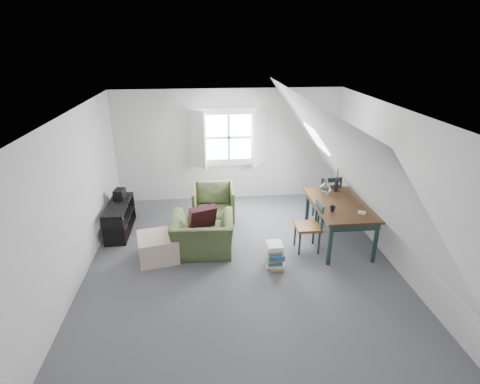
{
  "coord_description": "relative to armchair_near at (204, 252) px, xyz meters",
  "views": [
    {
      "loc": [
        -0.53,
        -5.36,
        3.5
      ],
      "look_at": [
        0.05,
        0.6,
        1.01
      ],
      "focal_mm": 28.0,
      "sensor_mm": 36.0,
      "label": 1
    }
  ],
  "objects": [
    {
      "name": "floor",
      "position": [
        0.62,
        -0.35,
        0.0
      ],
      "size": [
        5.5,
        5.5,
        0.0
      ],
      "primitive_type": "plane",
      "color": "#4E4E54",
      "rests_on": "ground"
    },
    {
      "name": "ceiling",
      "position": [
        0.62,
        -0.35,
        2.5
      ],
      "size": [
        5.5,
        5.5,
        0.0
      ],
      "primitive_type": "plane",
      "rotation": [
        3.14,
        0.0,
        0.0
      ],
      "color": "white",
      "rests_on": "wall_back"
    },
    {
      "name": "wall_back",
      "position": [
        0.62,
        2.4,
        1.25
      ],
      "size": [
        5.0,
        0.0,
        5.0
      ],
      "primitive_type": "plane",
      "rotation": [
        1.57,
        0.0,
        0.0
      ],
      "color": "silver",
      "rests_on": "ground"
    },
    {
      "name": "wall_front",
      "position": [
        0.62,
        -3.1,
        1.25
      ],
      "size": [
        5.0,
        0.0,
        5.0
      ],
      "primitive_type": "plane",
      "rotation": [
        -1.57,
        0.0,
        0.0
      ],
      "color": "silver",
      "rests_on": "ground"
    },
    {
      "name": "wall_left",
      "position": [
        -1.88,
        -0.35,
        1.25
      ],
      "size": [
        0.0,
        5.5,
        5.5
      ],
      "primitive_type": "plane",
      "rotation": [
        1.57,
        0.0,
        1.57
      ],
      "color": "silver",
      "rests_on": "ground"
    },
    {
      "name": "wall_right",
      "position": [
        3.12,
        -0.35,
        1.25
      ],
      "size": [
        0.0,
        5.5,
        5.5
      ],
      "primitive_type": "plane",
      "rotation": [
        1.57,
        0.0,
        -1.57
      ],
      "color": "silver",
      "rests_on": "ground"
    },
    {
      "name": "slope_left",
      "position": [
        -0.93,
        -0.35,
        1.78
      ],
      "size": [
        3.19,
        5.5,
        4.48
      ],
      "primitive_type": "plane",
      "rotation": [
        0.0,
        2.19,
        0.0
      ],
      "color": "white",
      "rests_on": "wall_left"
    },
    {
      "name": "slope_right",
      "position": [
        2.17,
        -0.35,
        1.78
      ],
      "size": [
        3.19,
        5.5,
        4.48
      ],
      "primitive_type": "plane",
      "rotation": [
        0.0,
        -2.19,
        0.0
      ],
      "color": "white",
      "rests_on": "wall_right"
    },
    {
      "name": "dormer_window",
      "position": [
        0.62,
        2.33,
        1.45
      ],
      "size": [
        1.71,
        0.35,
        1.3
      ],
      "color": "white",
      "rests_on": "wall_back"
    },
    {
      "name": "skylight",
      "position": [
        2.17,
        0.95,
        1.75
      ],
      "size": [
        0.35,
        0.75,
        0.47
      ],
      "primitive_type": "cube",
      "rotation": [
        0.0,
        0.95,
        0.0
      ],
      "color": "white",
      "rests_on": "slope_right"
    },
    {
      "name": "armchair_near",
      "position": [
        0.0,
        0.0,
        0.0
      ],
      "size": [
        1.09,
        0.97,
        0.68
      ],
      "primitive_type": "imported",
      "rotation": [
        0.0,
        0.0,
        3.08
      ],
      "color": "#424D2B",
      "rests_on": "floor"
    },
    {
      "name": "armchair_far",
      "position": [
        0.22,
        1.19,
        0.0
      ],
      "size": [
        0.84,
        0.86,
        0.76
      ],
      "primitive_type": "imported",
      "rotation": [
        0.0,
        0.0,
        -0.02
      ],
      "color": "#424D2B",
      "rests_on": "floor"
    },
    {
      "name": "throw_pillow",
      "position": [
        0.0,
        0.15,
        0.59
      ],
      "size": [
        0.54,
        0.42,
        0.49
      ],
      "primitive_type": "cube",
      "rotation": [
        0.31,
        0.0,
        0.37
      ],
      "color": "#340E16",
      "rests_on": "armchair_near"
    },
    {
      "name": "ottoman",
      "position": [
        -0.76,
        -0.12,
        0.21
      ],
      "size": [
        0.75,
        0.75,
        0.43
      ],
      "primitive_type": "cube",
      "rotation": [
        0.0,
        0.0,
        0.2
      ],
      "color": "#C8AC97",
      "rests_on": "floor"
    },
    {
      "name": "dining_table",
      "position": [
        2.45,
        0.12,
        0.68
      ],
      "size": [
        0.94,
        1.57,
        0.78
      ],
      "rotation": [
        0.0,
        0.0,
        0.01
      ],
      "color": "#311D0F",
      "rests_on": "floor"
    },
    {
      "name": "demijohn",
      "position": [
        2.3,
        0.57,
        0.9
      ],
      "size": [
        0.2,
        0.2,
        0.29
      ],
      "rotation": [
        0.0,
        0.0,
        0.14
      ],
      "color": "silver",
      "rests_on": "dining_table"
    },
    {
      "name": "vase_twigs",
      "position": [
        2.55,
        0.67,
        0.91
      ],
      "size": [
        0.08,
        0.08,
        0.59
      ],
      "rotation": [
        0.0,
        0.0,
        -0.08
      ],
      "color": "black",
      "rests_on": "dining_table"
    },
    {
      "name": "cup",
      "position": [
        2.2,
        -0.18,
        0.78
      ],
      "size": [
        0.12,
        0.12,
        0.09
      ],
      "primitive_type": "imported",
      "rotation": [
        0.0,
        0.0,
        -0.32
      ],
      "color": "black",
      "rests_on": "dining_table"
    },
    {
      "name": "paper_box",
      "position": [
        2.65,
        -0.33,
        0.8
      ],
      "size": [
        0.14,
        0.12,
        0.04
      ],
      "primitive_type": "cube",
      "rotation": [
        0.0,
        0.0,
        -0.38
      ],
      "color": "white",
      "rests_on": "dining_table"
    },
    {
      "name": "dining_chair_far",
      "position": [
        2.5,
        1.0,
        0.52
      ],
      "size": [
        0.47,
        0.47,
        1.0
      ],
      "rotation": [
        0.0,
        0.0,
        3.25
      ],
      "color": "brown",
      "rests_on": "floor"
    },
    {
      "name": "dining_chair_near",
      "position": [
        1.86,
        -0.08,
        0.47
      ],
      "size": [
        0.42,
        0.42,
        0.9
      ],
      "rotation": [
        0.0,
        0.0,
        -1.68
      ],
      "color": "brown",
      "rests_on": "floor"
    },
    {
      "name": "media_shelf",
      "position": [
        -1.59,
        0.87,
        0.27
      ],
      "size": [
        0.38,
        1.15,
        0.59
      ],
      "rotation": [
        0.0,
        0.0,
        -0.02
      ],
      "color": "black",
      "rests_on": "floor"
    },
    {
      "name": "electronics_box",
      "position": [
        -1.59,
        1.16,
        0.68
      ],
      "size": [
        0.21,
        0.28,
        0.21
      ],
      "primitive_type": "cube",
      "rotation": [
        0.0,
        0.0,
        -0.12
      ],
      "color": "black",
      "rests_on": "media_shelf"
    },
    {
      "name": "magazine_stack",
      "position": [
        1.17,
        -0.58,
        0.22
      ],
      "size": [
        0.32,
        0.38,
        0.43
      ],
      "rotation": [
        0.0,
        0.0,
        -0.14
      ],
      "color": "#B29933",
      "rests_on": "floor"
    }
  ]
}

